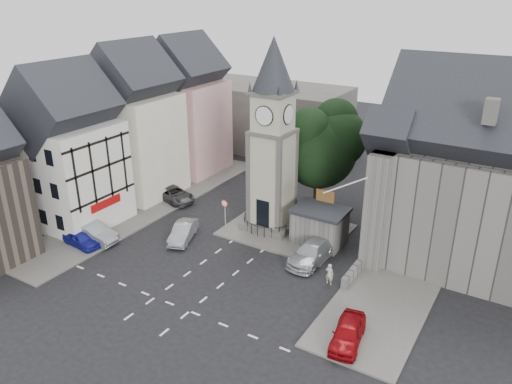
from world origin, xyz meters
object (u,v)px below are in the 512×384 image
Objects in this scene: stone_shelter at (320,226)px; car_east_red at (348,333)px; pedestrian at (329,274)px; car_west_blue at (81,239)px; clock_tower at (273,138)px.

stone_shelter reaches higher than car_east_red.
car_east_red is 6.33m from pedestrian.
pedestrian is (19.50, 5.41, 0.19)m from car_west_blue.
car_west_blue is at bearing 18.16° from pedestrian.
stone_shelter is 6.17m from pedestrian.
pedestrian is at bearing -58.52° from stone_shelter.
pedestrian is (8.00, -5.72, -7.30)m from clock_tower.
car_east_red is at bearing 126.23° from pedestrian.
car_east_red is (11.50, -10.99, -7.41)m from clock_tower.
clock_tower is at bearing 174.16° from stone_shelter.
car_west_blue is 23.00m from car_east_red.
car_west_blue is at bearing -135.95° from clock_tower.
pedestrian is at bearing 114.25° from car_east_red.
stone_shelter reaches higher than car_west_blue.
car_east_red is at bearing -43.70° from clock_tower.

